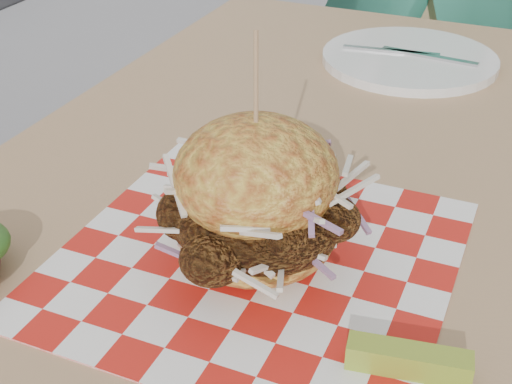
# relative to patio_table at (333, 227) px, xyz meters

# --- Properties ---
(patio_table) EXTENTS (0.80, 1.20, 0.75)m
(patio_table) POSITION_rel_patio_table_xyz_m (0.00, 0.00, 0.00)
(patio_table) COLOR tan
(patio_table) RESTS_ON ground
(patio_chair) EXTENTS (0.45, 0.46, 0.95)m
(patio_chair) POSITION_rel_patio_table_xyz_m (-0.01, 0.98, -0.12)
(patio_chair) COLOR tan
(patio_chair) RESTS_ON ground
(paper_liner) EXTENTS (0.36, 0.36, 0.00)m
(paper_liner) POSITION_rel_patio_table_xyz_m (-0.02, -0.19, 0.08)
(paper_liner) COLOR red
(paper_liner) RESTS_ON patio_table
(sandwich) EXTENTS (0.20, 0.20, 0.22)m
(sandwich) POSITION_rel_patio_table_xyz_m (-0.02, -0.19, 0.14)
(sandwich) COLOR gold
(sandwich) RESTS_ON paper_liner
(pickle_spear) EXTENTS (0.10, 0.04, 0.02)m
(pickle_spear) POSITION_rel_patio_table_xyz_m (0.15, -0.28, 0.09)
(pickle_spear) COLOR olive
(pickle_spear) RESTS_ON paper_liner
(place_setting) EXTENTS (0.27, 0.27, 0.02)m
(place_setting) POSITION_rel_patio_table_xyz_m (0.00, 0.37, 0.09)
(place_setting) COLOR white
(place_setting) RESTS_ON patio_table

